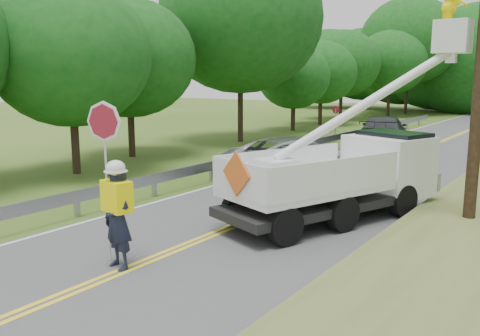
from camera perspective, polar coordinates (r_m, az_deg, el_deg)
The scene contains 9 objects.
ground at distance 9.37m, azimuth -22.27°, elevation -14.48°, with size 140.00×140.00×0.00m, color #375818.
road at distance 20.22m, azimuth 13.11°, elevation -0.88°, with size 7.20×96.00×0.03m.
guardrail at distance 22.68m, azimuth 4.59°, elevation 1.92°, with size 0.18×48.00×0.77m.
treeline_left at distance 39.46m, azimuth 9.09°, elevation 13.43°, with size 11.29×55.34×12.07m.
flagger at distance 10.27m, azimuth -13.73°, elevation -4.73°, with size 1.24×0.62×3.33m.
bucket_truck at distance 14.18m, azimuth 13.72°, elevation 0.50°, with size 4.97×6.74×6.37m.
suv_silver at distance 19.21m, azimuth 6.41°, elevation 1.19°, with size 2.63×5.71×1.59m, color #B9BBC0.
suv_darkgrey at distance 28.97m, azimuth 15.90°, elevation 4.01°, with size 2.41×5.92×1.72m, color #33363A.
stop_sign_permanent at distance 30.10m, azimuth 10.75°, elevation 5.46°, with size 0.47×0.06×2.19m.
Camera 1 is at (7.32, -4.46, 3.79)m, focal length 37.69 mm.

